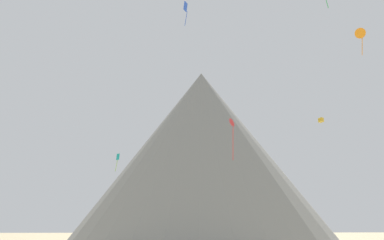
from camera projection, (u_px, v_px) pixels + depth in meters
The scene contains 6 objects.
rock_massif at pixel (205, 162), 116.88m from camera, with size 95.37×95.37×47.35m.
kite_orange_high at pixel (360, 34), 54.43m from camera, with size 1.56×1.43×3.76m.
kite_blue_high at pixel (186, 8), 68.54m from camera, with size 0.74×0.90×4.40m.
kite_red_mid at pixel (232, 125), 55.51m from camera, with size 1.15×1.25×5.64m.
kite_teal_mid at pixel (118, 159), 76.66m from camera, with size 0.73×0.62×3.33m.
kite_gold_mid at pixel (321, 120), 82.95m from camera, with size 1.17×1.18×0.92m.
Camera 1 is at (-2.55, -26.58, 3.87)m, focal length 39.08 mm.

